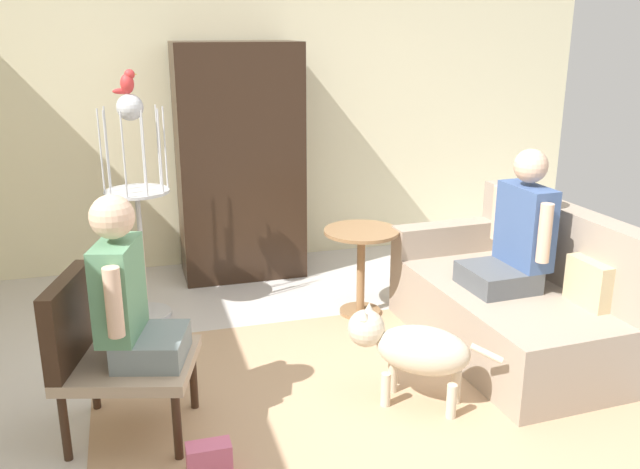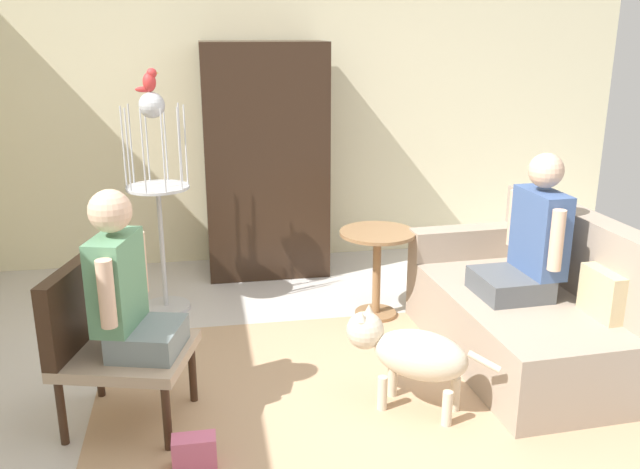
{
  "view_description": "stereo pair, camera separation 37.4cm",
  "coord_description": "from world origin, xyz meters",
  "px_view_note": "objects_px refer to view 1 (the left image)",
  "views": [
    {
      "loc": [
        -1.21,
        -3.28,
        2.06
      ],
      "look_at": [
        -0.23,
        0.16,
        0.96
      ],
      "focal_mm": 38.08,
      "sensor_mm": 36.0,
      "label": 1
    },
    {
      "loc": [
        -0.85,
        -3.36,
        2.06
      ],
      "look_at": [
        -0.23,
        0.16,
        0.96
      ],
      "focal_mm": 38.08,
      "sensor_mm": 36.0,
      "label": 2
    }
  ],
  "objects_px": {
    "couch": "(515,301)",
    "handbag": "(209,459)",
    "bird_cage_stand": "(137,196)",
    "parrot": "(127,82)",
    "round_end_table": "(361,257)",
    "armoire_cabinet": "(239,162)",
    "person_on_couch": "(517,234)",
    "armchair": "(103,347)",
    "person_on_armchair": "(127,294)",
    "dog": "(412,348)"
  },
  "relations": [
    {
      "from": "couch",
      "to": "handbag",
      "type": "height_order",
      "value": "couch"
    },
    {
      "from": "bird_cage_stand",
      "to": "parrot",
      "type": "height_order",
      "value": "parrot"
    },
    {
      "from": "parrot",
      "to": "handbag",
      "type": "xyz_separation_m",
      "value": [
        0.22,
        -2.0,
        -1.62
      ]
    },
    {
      "from": "couch",
      "to": "round_end_table",
      "type": "distance_m",
      "value": 1.13
    },
    {
      "from": "couch",
      "to": "parrot",
      "type": "relative_size",
      "value": 10.09
    },
    {
      "from": "couch",
      "to": "armoire_cabinet",
      "type": "xyz_separation_m",
      "value": [
        -1.49,
        1.91,
        0.65
      ]
    },
    {
      "from": "bird_cage_stand",
      "to": "round_end_table",
      "type": "bearing_deg",
      "value": -14.54
    },
    {
      "from": "person_on_couch",
      "to": "armchair",
      "type": "bearing_deg",
      "value": -173.42
    },
    {
      "from": "armchair",
      "to": "person_on_armchair",
      "type": "relative_size",
      "value": 1.0
    },
    {
      "from": "bird_cage_stand",
      "to": "dog",
      "type": "bearing_deg",
      "value": -50.03
    },
    {
      "from": "round_end_table",
      "to": "handbag",
      "type": "height_order",
      "value": "round_end_table"
    },
    {
      "from": "parrot",
      "to": "armoire_cabinet",
      "type": "height_order",
      "value": "armoire_cabinet"
    },
    {
      "from": "person_on_couch",
      "to": "parrot",
      "type": "relative_size",
      "value": 5.24
    },
    {
      "from": "person_on_armchair",
      "to": "armoire_cabinet",
      "type": "distance_m",
      "value": 2.47
    },
    {
      "from": "person_on_couch",
      "to": "dog",
      "type": "distance_m",
      "value": 1.1
    },
    {
      "from": "dog",
      "to": "armoire_cabinet",
      "type": "relative_size",
      "value": 0.38
    },
    {
      "from": "person_on_armchair",
      "to": "handbag",
      "type": "height_order",
      "value": "person_on_armchair"
    },
    {
      "from": "armoire_cabinet",
      "to": "armchair",
      "type": "bearing_deg",
      "value": -116.05
    },
    {
      "from": "parrot",
      "to": "armoire_cabinet",
      "type": "relative_size",
      "value": 0.09
    },
    {
      "from": "armchair",
      "to": "dog",
      "type": "distance_m",
      "value": 1.65
    },
    {
      "from": "person_on_couch",
      "to": "armoire_cabinet",
      "type": "relative_size",
      "value": 0.46
    },
    {
      "from": "couch",
      "to": "dog",
      "type": "xyz_separation_m",
      "value": [
        -0.95,
        -0.49,
        0.03
      ]
    },
    {
      "from": "person_on_couch",
      "to": "parrot",
      "type": "bearing_deg",
      "value": 152.26
    },
    {
      "from": "bird_cage_stand",
      "to": "handbag",
      "type": "distance_m",
      "value": 2.18
    },
    {
      "from": "dog",
      "to": "round_end_table",
      "type": "bearing_deg",
      "value": 83.57
    },
    {
      "from": "handbag",
      "to": "bird_cage_stand",
      "type": "bearing_deg",
      "value": 96.11
    },
    {
      "from": "couch",
      "to": "person_on_couch",
      "type": "relative_size",
      "value": 1.93
    },
    {
      "from": "person_on_armchair",
      "to": "armoire_cabinet",
      "type": "xyz_separation_m",
      "value": [
        0.95,
        2.27,
        0.18
      ]
    },
    {
      "from": "parrot",
      "to": "person_on_couch",
      "type": "bearing_deg",
      "value": -27.74
    },
    {
      "from": "parrot",
      "to": "armoire_cabinet",
      "type": "xyz_separation_m",
      "value": [
        0.85,
        0.73,
        -0.73
      ]
    },
    {
      "from": "person_on_couch",
      "to": "handbag",
      "type": "height_order",
      "value": "person_on_couch"
    },
    {
      "from": "person_on_armchair",
      "to": "dog",
      "type": "distance_m",
      "value": 1.56
    },
    {
      "from": "round_end_table",
      "to": "armoire_cabinet",
      "type": "height_order",
      "value": "armoire_cabinet"
    },
    {
      "from": "person_on_couch",
      "to": "person_on_armchair",
      "type": "xyz_separation_m",
      "value": [
        -2.39,
        -0.33,
        -0.01
      ]
    },
    {
      "from": "couch",
      "to": "parrot",
      "type": "bearing_deg",
      "value": 153.34
    },
    {
      "from": "person_on_couch",
      "to": "parrot",
      "type": "xyz_separation_m",
      "value": [
        -2.3,
        1.21,
        0.9
      ]
    },
    {
      "from": "round_end_table",
      "to": "parrot",
      "type": "relative_size",
      "value": 3.85
    },
    {
      "from": "couch",
      "to": "armoire_cabinet",
      "type": "relative_size",
      "value": 0.88
    },
    {
      "from": "person_on_couch",
      "to": "person_on_armchair",
      "type": "relative_size",
      "value": 1.03
    },
    {
      "from": "bird_cage_stand",
      "to": "person_on_couch",
      "type": "bearing_deg",
      "value": -27.78
    },
    {
      "from": "person_on_armchair",
      "to": "round_end_table",
      "type": "xyz_separation_m",
      "value": [
        1.64,
        1.14,
        -0.35
      ]
    },
    {
      "from": "parrot",
      "to": "handbag",
      "type": "height_order",
      "value": "parrot"
    },
    {
      "from": "armchair",
      "to": "bird_cage_stand",
      "type": "bearing_deg",
      "value": 80.89
    },
    {
      "from": "bird_cage_stand",
      "to": "couch",
      "type": "bearing_deg",
      "value": -26.7
    },
    {
      "from": "armoire_cabinet",
      "to": "dog",
      "type": "bearing_deg",
      "value": -77.21
    },
    {
      "from": "person_on_armchair",
      "to": "person_on_couch",
      "type": "bearing_deg",
      "value": 7.9
    },
    {
      "from": "armchair",
      "to": "round_end_table",
      "type": "distance_m",
      "value": 2.09
    },
    {
      "from": "person_on_couch",
      "to": "round_end_table",
      "type": "distance_m",
      "value": 1.16
    },
    {
      "from": "round_end_table",
      "to": "parrot",
      "type": "bearing_deg",
      "value": 165.5
    },
    {
      "from": "person_on_armchair",
      "to": "armchair",
      "type": "bearing_deg",
      "value": 164.56
    }
  ]
}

